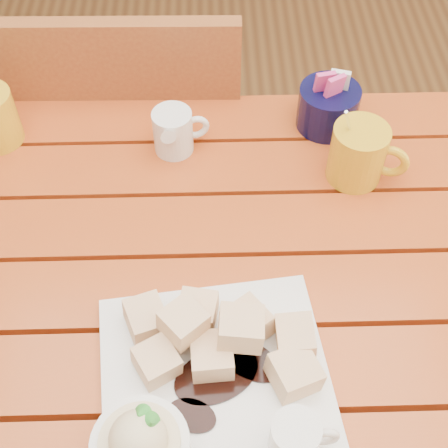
{
  "coord_description": "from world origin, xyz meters",
  "views": [
    {
      "loc": [
        -0.01,
        -0.45,
        1.47
      ],
      "look_at": [
        0.01,
        0.06,
        0.82
      ],
      "focal_mm": 50.0,
      "sensor_mm": 36.0,
      "label": 1
    }
  ],
  "objects_px": {
    "dessert_plate": "(201,393)",
    "coffee_mug_right": "(359,153)",
    "chair_far": "(139,151)",
    "table": "(220,328)"
  },
  "relations": [
    {
      "from": "dessert_plate",
      "to": "coffee_mug_right",
      "type": "height_order",
      "value": "coffee_mug_right"
    },
    {
      "from": "dessert_plate",
      "to": "chair_far",
      "type": "height_order",
      "value": "chair_far"
    },
    {
      "from": "table",
      "to": "coffee_mug_right",
      "type": "distance_m",
      "value": 0.33
    },
    {
      "from": "dessert_plate",
      "to": "chair_far",
      "type": "bearing_deg",
      "value": 101.78
    },
    {
      "from": "table",
      "to": "chair_far",
      "type": "relative_size",
      "value": 1.34
    },
    {
      "from": "coffee_mug_right",
      "to": "chair_far",
      "type": "relative_size",
      "value": 0.16
    },
    {
      "from": "table",
      "to": "chair_far",
      "type": "xyz_separation_m",
      "value": [
        -0.17,
        0.51,
        -0.14
      ]
    },
    {
      "from": "coffee_mug_right",
      "to": "chair_far",
      "type": "distance_m",
      "value": 0.57
    },
    {
      "from": "dessert_plate",
      "to": "chair_far",
      "type": "distance_m",
      "value": 0.74
    },
    {
      "from": "coffee_mug_right",
      "to": "dessert_plate",
      "type": "bearing_deg",
      "value": -102.67
    }
  ]
}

